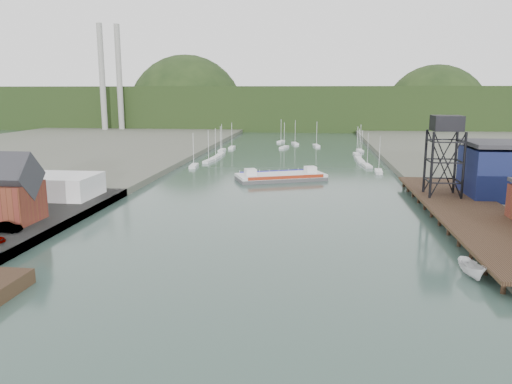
# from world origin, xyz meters

# --- Properties ---
(ground) EXTENTS (600.00, 600.00, 0.00)m
(ground) POSITION_xyz_m (0.00, 0.00, 0.00)
(ground) COLOR #294039
(ground) RESTS_ON ground
(east_pier) EXTENTS (14.00, 70.00, 2.45)m
(east_pier) POSITION_xyz_m (37.00, 45.00, 1.90)
(east_pier) COLOR black
(east_pier) RESTS_ON ground
(white_shed) EXTENTS (18.00, 12.00, 4.50)m
(white_shed) POSITION_xyz_m (-44.00, 50.00, 3.85)
(white_shed) COLOR silver
(white_shed) RESTS_ON west_quay
(lift_tower) EXTENTS (6.50, 6.50, 16.00)m
(lift_tower) POSITION_xyz_m (35.00, 58.00, 15.65)
(lift_tower) COLOR black
(lift_tower) RESTS_ON east_pier
(marina_sailboats) EXTENTS (57.71, 92.65, 0.90)m
(marina_sailboats) POSITION_xyz_m (0.08, 138.46, 0.35)
(marina_sailboats) COLOR silver
(marina_sailboats) RESTS_ON ground
(smokestacks) EXTENTS (11.20, 8.20, 60.00)m
(smokestacks) POSITION_xyz_m (-106.00, 232.50, 30.00)
(smokestacks) COLOR gray
(smokestacks) RESTS_ON ground
(distant_hills) EXTENTS (500.00, 120.00, 80.00)m
(distant_hills) POSITION_xyz_m (-3.98, 301.35, 10.38)
(distant_hills) COLOR black
(distant_hills) RESTS_ON ground
(chain_ferry) EXTENTS (24.62, 16.99, 3.29)m
(chain_ferry) POSITION_xyz_m (0.62, 84.16, 0.94)
(chain_ferry) COLOR #4A4A4C
(chain_ferry) RESTS_ON ground
(motorboat) EXTENTS (2.97, 5.91, 2.18)m
(motorboat) POSITION_xyz_m (28.89, 16.74, 1.09)
(motorboat) COLOR silver
(motorboat) RESTS_ON ground
(car_west_b) EXTENTS (4.68, 1.89, 1.51)m
(car_west_b) POSITION_xyz_m (-37.36, 24.00, 2.36)
(car_west_b) COLOR #999999
(car_west_b) RESTS_ON west_quay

